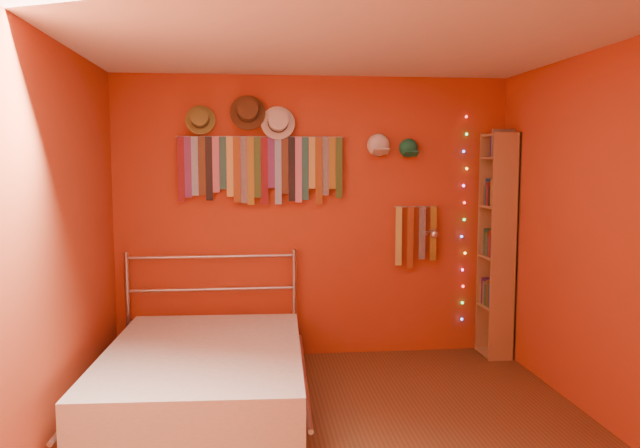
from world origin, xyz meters
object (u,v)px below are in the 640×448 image
object	(u,v)px
bed	(204,375)
bookshelf	(501,244)
reading_lamp	(433,234)
tie_rack	(261,166)

from	to	relation	value
bed	bookshelf	bearing A→B (deg)	21.95
reading_lamp	tie_rack	bearing A→B (deg)	173.46
reading_lamp	bed	distance (m)	2.31
tie_rack	bed	bearing A→B (deg)	-112.45
tie_rack	reading_lamp	world-z (taller)	tie_rack
bookshelf	bed	bearing A→B (deg)	-160.61
tie_rack	bookshelf	xyz separation A→B (m)	(2.13, -0.15, -0.69)
reading_lamp	bed	world-z (taller)	reading_lamp
bookshelf	reading_lamp	bearing A→B (deg)	-178.49
reading_lamp	bed	xyz separation A→B (m)	(-1.93, -0.89, -0.89)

